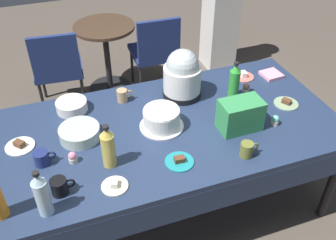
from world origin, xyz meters
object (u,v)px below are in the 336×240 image
Objects in this scene: coffee_mug_olive at (247,149)px; soda_carton at (240,115)px; maroon_chair_right at (155,50)px; round_cafe_table at (106,46)px; soda_bottle_lime_soda at (234,81)px; maroon_chair_left at (58,66)px; cupcake_lemon at (275,120)px; soda_bottle_ginger_ale at (108,147)px; coffee_mug_black at (60,186)px; potluck_table at (168,134)px; ceramic_snack_bowl at (72,106)px; coffee_mug_tan at (123,95)px; coffee_mug_navy at (42,158)px; dessert_plate_cream at (115,185)px; slow_cooker at (182,75)px; dessert_plate_sage at (286,103)px; soda_bottle_water at (42,195)px; dessert_plate_white at (20,146)px; dessert_plate_coral at (243,76)px; water_cooler at (221,16)px; cupcake_rose at (246,88)px; glass_salad_bowl at (80,133)px; dessert_plate_teal at (179,161)px; cupcake_mint at (73,157)px; frosted_layer_cake at (162,119)px.

coffee_mug_olive is 0.45× the size of soda_carton.
round_cafe_table is at bearing 153.32° from maroon_chair_right.
maroon_chair_left is (-1.10, 1.32, -0.38)m from soda_bottle_lime_soda.
cupcake_lemon is 0.09× the size of round_cafe_table.
soda_bottle_ginger_ale is 1.99m from round_cafe_table.
coffee_mug_olive is at bearing -147.96° from cupcake_lemon.
soda_bottle_lime_soda is 2.11× the size of coffee_mug_black.
ceramic_snack_bowl is at bearing 145.36° from potluck_table.
coffee_mug_tan is at bearing 138.48° from soda_carton.
coffee_mug_olive is at bearing -16.42° from coffee_mug_navy.
slow_cooker is at bearing 46.51° from dessert_plate_cream.
soda_carton reaches higher than maroon_chair_right.
slow_cooker is 2.12× the size of dessert_plate_sage.
soda_bottle_water is at bearing -92.44° from coffee_mug_navy.
coffee_mug_tan is at bearing 53.76° from coffee_mug_black.
soda_bottle_water reaches higher than potluck_table.
dessert_plate_white is 1.34m from coffee_mug_olive.
round_cafe_table is at bearing 120.33° from dessert_plate_coral.
dessert_plate_white is 1.34m from soda_carton.
water_cooler is at bearing 70.01° from dessert_plate_coral.
coffee_mug_tan reaches higher than ceramic_snack_bowl.
ceramic_snack_bowl is at bearing 170.66° from cupcake_rose.
coffee_mug_black reaches higher than glass_salad_bowl.
dessert_plate_teal is (0.50, -0.71, -0.03)m from ceramic_snack_bowl.
maroon_chair_left is at bearing 76.12° from dessert_plate_white.
dessert_plate_cream is at bearing -100.50° from round_cafe_table.
dessert_plate_coral is at bearing 104.65° from dessert_plate_sage.
soda_carton is at bearing 3.15° from soda_bottle_ginger_ale.
round_cafe_table is (-0.45, 0.23, 0.01)m from maroon_chair_right.
coffee_mug_tan is at bearing 170.08° from slow_cooker.
cupcake_rose is at bearing 19.93° from soda_bottle_ginger_ale.
cupcake_lemon is at bearing -98.68° from dessert_plate_coral.
glass_salad_bowl reaches higher than round_cafe_table.
coffee_mug_olive is (-0.51, -0.36, 0.04)m from dessert_plate_sage.
slow_cooker reaches higher than soda_bottle_water.
cupcake_lemon is 1.73m from maroon_chair_right.
maroon_chair_right is (0.45, 1.81, -0.27)m from dessert_plate_teal.
cupcake_mint is 1.30m from cupcake_rose.
cupcake_lemon is (0.69, -0.22, -0.03)m from frosted_layer_cake.
soda_bottle_lime_soda reaches higher than cupcake_mint.
maroon_chair_left is at bearing 132.50° from dessert_plate_sage.
coffee_mug_tan reaches higher than coffee_mug_navy.
coffee_mug_olive is 0.26m from soda_carton.
coffee_mug_black is at bearing -132.75° from water_cooler.
soda_bottle_water is at bearing -132.53° from water_cooler.
dessert_plate_teal is (-0.26, -0.63, -0.16)m from slow_cooker.
soda_carton is 2.16m from water_cooler.
dessert_plate_teal is at bearing -138.60° from dessert_plate_coral.
coffee_mug_tan is (0.70, 0.26, 0.03)m from dessert_plate_white.
soda_bottle_water is 0.33× the size of maroon_chair_right.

